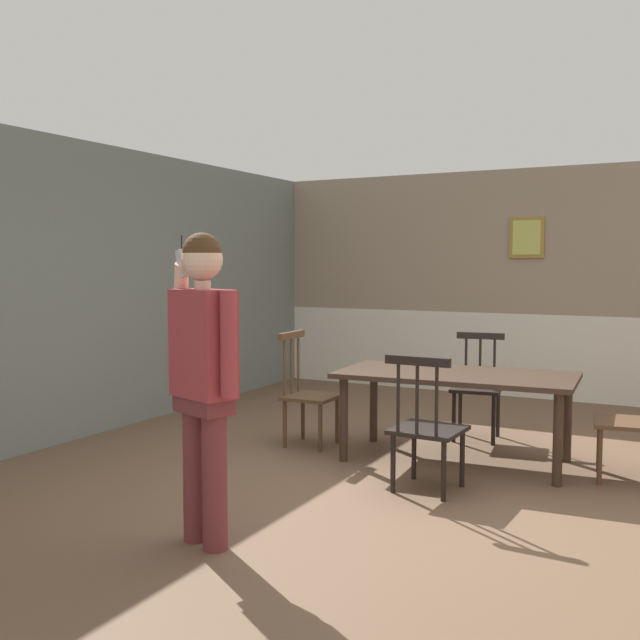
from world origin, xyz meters
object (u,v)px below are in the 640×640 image
Objects in this scene: chair_opposite_corner at (307,393)px; person_figure at (204,366)px; chair_by_doorway at (634,419)px; chair_at_table_head at (426,426)px; chair_near_window at (477,387)px; dining_table at (456,383)px.

person_figure is (0.59, -2.27, 0.56)m from chair_opposite_corner.
chair_by_doorway is at bearing 92.02° from chair_opposite_corner.
chair_opposite_corner reaches higher than chair_at_table_head.
chair_at_table_head reaches higher than chair_by_doorway.
chair_at_table_head is 0.98× the size of chair_opposite_corner.
chair_opposite_corner is 2.41m from person_figure.
chair_near_window is at bearing 124.70° from chair_opposite_corner.
chair_at_table_head is (0.05, -0.84, -0.18)m from dining_table.
chair_by_doorway is at bearing 39.14° from chair_at_table_head.
chair_opposite_corner is at bearing 86.38° from chair_by_doorway.
person_figure is at bearing 132.85° from chair_by_doorway.
chair_near_window is 0.99× the size of chair_at_table_head.
person_figure is (-0.66, -3.20, 0.55)m from chair_near_window.
person_figure is at bearing 70.67° from chair_near_window.
dining_table is at bearing 86.35° from chair_near_window.
dining_table is 1.33m from chair_by_doorway.
chair_near_window is at bearing 53.79° from chair_by_doorway.
chair_near_window reaches higher than chair_by_doorway.
chair_at_table_head is (-1.26, -0.93, 0.00)m from chair_by_doorway.
person_figure is (-0.77, -1.51, 0.56)m from chair_at_table_head.
dining_table is at bearing 91.94° from chair_opposite_corner.
chair_by_doorway is 0.54× the size of person_figure.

